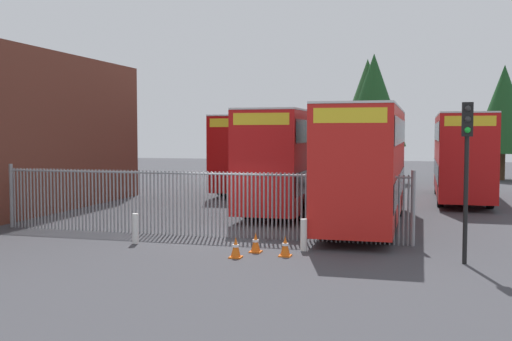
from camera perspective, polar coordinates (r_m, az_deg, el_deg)
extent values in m
plane|color=#3D3D42|center=(28.41, 2.11, -3.54)|extent=(100.00, 100.00, 0.00)
cylinder|color=gray|center=(24.47, -21.70, -2.35)|extent=(0.06, 0.06, 2.20)
cylinder|color=gray|center=(24.39, -21.43, -2.36)|extent=(0.06, 0.06, 2.20)
cylinder|color=gray|center=(24.30, -21.17, -2.38)|extent=(0.06, 0.06, 2.20)
cylinder|color=gray|center=(24.22, -20.90, -2.39)|extent=(0.06, 0.06, 2.20)
cylinder|color=gray|center=(24.14, -20.63, -2.40)|extent=(0.06, 0.06, 2.20)
cylinder|color=gray|center=(24.06, -20.36, -2.42)|extent=(0.06, 0.06, 2.20)
cylinder|color=gray|center=(23.98, -20.09, -2.43)|extent=(0.06, 0.06, 2.20)
cylinder|color=gray|center=(23.90, -19.82, -2.45)|extent=(0.06, 0.06, 2.20)
cylinder|color=gray|center=(23.82, -19.54, -2.46)|extent=(0.06, 0.06, 2.20)
cylinder|color=gray|center=(23.74, -19.26, -2.47)|extent=(0.06, 0.06, 2.20)
cylinder|color=gray|center=(23.66, -18.98, -2.49)|extent=(0.06, 0.06, 2.20)
cylinder|color=gray|center=(23.58, -18.70, -2.50)|extent=(0.06, 0.06, 2.20)
cylinder|color=gray|center=(23.51, -18.42, -2.51)|extent=(0.06, 0.06, 2.20)
cylinder|color=gray|center=(23.43, -18.14, -2.53)|extent=(0.06, 0.06, 2.20)
cylinder|color=gray|center=(23.35, -17.85, -2.54)|extent=(0.06, 0.06, 2.20)
cylinder|color=gray|center=(23.28, -17.56, -2.55)|extent=(0.06, 0.06, 2.20)
cylinder|color=gray|center=(23.20, -17.27, -2.57)|extent=(0.06, 0.06, 2.20)
cylinder|color=gray|center=(23.13, -16.98, -2.58)|extent=(0.06, 0.06, 2.20)
cylinder|color=gray|center=(23.06, -16.68, -2.60)|extent=(0.06, 0.06, 2.20)
cylinder|color=gray|center=(22.98, -16.39, -2.61)|extent=(0.06, 0.06, 2.20)
cylinder|color=gray|center=(22.91, -16.09, -2.62)|extent=(0.06, 0.06, 2.20)
cylinder|color=gray|center=(22.84, -15.79, -2.64)|extent=(0.06, 0.06, 2.20)
cylinder|color=gray|center=(22.77, -15.49, -2.65)|extent=(0.06, 0.06, 2.20)
cylinder|color=gray|center=(22.70, -15.18, -2.67)|extent=(0.06, 0.06, 2.20)
cylinder|color=gray|center=(22.63, -14.88, -2.68)|extent=(0.06, 0.06, 2.20)
cylinder|color=gray|center=(22.56, -14.57, -2.69)|extent=(0.06, 0.06, 2.20)
cylinder|color=gray|center=(22.49, -14.26, -2.71)|extent=(0.06, 0.06, 2.20)
cylinder|color=gray|center=(22.42, -13.95, -2.72)|extent=(0.06, 0.06, 2.20)
cylinder|color=gray|center=(22.35, -13.64, -2.74)|extent=(0.06, 0.06, 2.20)
cylinder|color=gray|center=(22.29, -13.32, -2.75)|extent=(0.06, 0.06, 2.20)
cylinder|color=gray|center=(22.22, -13.00, -2.76)|extent=(0.06, 0.06, 2.20)
cylinder|color=gray|center=(22.16, -12.69, -2.78)|extent=(0.06, 0.06, 2.20)
cylinder|color=gray|center=(22.09, -12.36, -2.79)|extent=(0.06, 0.06, 2.20)
cylinder|color=gray|center=(22.03, -12.04, -2.81)|extent=(0.06, 0.06, 2.20)
cylinder|color=gray|center=(21.97, -11.72, -2.82)|extent=(0.06, 0.06, 2.20)
cylinder|color=gray|center=(21.90, -11.39, -2.83)|extent=(0.06, 0.06, 2.20)
cylinder|color=gray|center=(21.84, -11.06, -2.85)|extent=(0.06, 0.06, 2.20)
cylinder|color=gray|center=(21.78, -10.73, -2.86)|extent=(0.06, 0.06, 2.20)
cylinder|color=gray|center=(21.72, -10.40, -2.88)|extent=(0.06, 0.06, 2.20)
cylinder|color=gray|center=(21.66, -10.07, -2.89)|extent=(0.06, 0.06, 2.20)
cylinder|color=gray|center=(21.60, -9.73, -2.90)|extent=(0.06, 0.06, 2.20)
cylinder|color=gray|center=(21.54, -9.39, -2.92)|extent=(0.06, 0.06, 2.20)
cylinder|color=gray|center=(21.49, -9.06, -2.93)|extent=(0.06, 0.06, 2.20)
cylinder|color=gray|center=(21.43, -8.71, -2.94)|extent=(0.06, 0.06, 2.20)
cylinder|color=gray|center=(21.37, -8.37, -2.96)|extent=(0.06, 0.06, 2.20)
cylinder|color=gray|center=(21.32, -8.03, -2.97)|extent=(0.06, 0.06, 2.20)
cylinder|color=gray|center=(21.27, -7.68, -2.99)|extent=(0.06, 0.06, 2.20)
cylinder|color=gray|center=(21.21, -7.33, -3.00)|extent=(0.06, 0.06, 2.20)
cylinder|color=gray|center=(21.16, -6.98, -3.01)|extent=(0.06, 0.06, 2.20)
cylinder|color=gray|center=(21.11, -6.63, -3.03)|extent=(0.06, 0.06, 2.20)
cylinder|color=gray|center=(21.06, -6.28, -3.04)|extent=(0.06, 0.06, 2.20)
cylinder|color=gray|center=(21.01, -5.92, -3.05)|extent=(0.06, 0.06, 2.20)
cylinder|color=gray|center=(20.96, -5.57, -3.07)|extent=(0.06, 0.06, 2.20)
cylinder|color=gray|center=(20.91, -5.21, -3.08)|extent=(0.06, 0.06, 2.20)
cylinder|color=gray|center=(20.86, -4.85, -3.09)|extent=(0.06, 0.06, 2.20)
cylinder|color=gray|center=(20.81, -4.49, -3.11)|extent=(0.06, 0.06, 2.20)
cylinder|color=gray|center=(20.77, -4.12, -3.12)|extent=(0.06, 0.06, 2.20)
cylinder|color=gray|center=(20.72, -3.76, -3.13)|extent=(0.06, 0.06, 2.20)
cylinder|color=gray|center=(20.68, -3.39, -3.15)|extent=(0.06, 0.06, 2.20)
cylinder|color=gray|center=(20.63, -3.02, -3.16)|extent=(0.06, 0.06, 2.20)
cylinder|color=gray|center=(20.59, -2.65, -3.17)|extent=(0.06, 0.06, 2.20)
cylinder|color=gray|center=(20.55, -2.28, -3.18)|extent=(0.06, 0.06, 2.20)
cylinder|color=gray|center=(20.51, -1.91, -3.20)|extent=(0.06, 0.06, 2.20)
cylinder|color=gray|center=(20.47, -1.53, -3.21)|extent=(0.06, 0.06, 2.20)
cylinder|color=gray|center=(20.43, -1.16, -3.22)|extent=(0.06, 0.06, 2.20)
cylinder|color=gray|center=(20.39, -0.78, -3.23)|extent=(0.06, 0.06, 2.20)
cylinder|color=gray|center=(20.35, -0.40, -3.25)|extent=(0.06, 0.06, 2.20)
cylinder|color=gray|center=(20.32, -0.02, -3.26)|extent=(0.06, 0.06, 2.20)
cylinder|color=gray|center=(20.28, 0.36, -3.27)|extent=(0.06, 0.06, 2.20)
cylinder|color=gray|center=(20.25, 0.74, -3.28)|extent=(0.06, 0.06, 2.20)
cylinder|color=gray|center=(20.21, 1.13, -3.30)|extent=(0.06, 0.06, 2.20)
cylinder|color=gray|center=(20.18, 1.51, -3.31)|extent=(0.06, 0.06, 2.20)
cylinder|color=gray|center=(20.15, 1.90, -3.32)|extent=(0.06, 0.06, 2.20)
cylinder|color=gray|center=(20.12, 2.28, -3.33)|extent=(0.06, 0.06, 2.20)
cylinder|color=gray|center=(20.09, 2.67, -3.34)|extent=(0.06, 0.06, 2.20)
cylinder|color=gray|center=(20.06, 3.06, -3.35)|extent=(0.06, 0.06, 2.20)
cylinder|color=gray|center=(20.03, 3.46, -3.36)|extent=(0.06, 0.06, 2.20)
cylinder|color=gray|center=(20.00, 3.85, -3.38)|extent=(0.06, 0.06, 2.20)
cylinder|color=gray|center=(19.97, 4.24, -3.39)|extent=(0.06, 0.06, 2.20)
cylinder|color=gray|center=(19.95, 4.64, -3.40)|extent=(0.06, 0.06, 2.20)
cylinder|color=gray|center=(19.92, 5.03, -3.41)|extent=(0.06, 0.06, 2.20)
cylinder|color=gray|center=(19.90, 5.43, -3.42)|extent=(0.06, 0.06, 2.20)
cylinder|color=gray|center=(19.88, 5.82, -3.43)|extent=(0.06, 0.06, 2.20)
cylinder|color=gray|center=(19.86, 6.22, -3.44)|extent=(0.06, 0.06, 2.20)
cylinder|color=gray|center=(19.83, 6.62, -3.45)|extent=(0.06, 0.06, 2.20)
cylinder|color=gray|center=(19.81, 7.02, -3.46)|extent=(0.06, 0.06, 2.20)
cylinder|color=gray|center=(19.80, 7.42, -3.47)|extent=(0.06, 0.06, 2.20)
cylinder|color=gray|center=(19.78, 7.82, -3.48)|extent=(0.06, 0.06, 2.20)
cylinder|color=gray|center=(19.76, 8.23, -3.49)|extent=(0.06, 0.06, 2.20)
cylinder|color=gray|center=(19.74, 8.63, -3.50)|extent=(0.06, 0.06, 2.20)
cylinder|color=gray|center=(19.73, 9.03, -3.51)|extent=(0.06, 0.06, 2.20)
cylinder|color=gray|center=(19.72, 9.44, -3.52)|extent=(0.06, 0.06, 2.20)
cylinder|color=gray|center=(19.70, 9.84, -3.53)|extent=(0.06, 0.06, 2.20)
cylinder|color=gray|center=(19.69, 10.25, -3.53)|extent=(0.06, 0.06, 2.20)
cylinder|color=gray|center=(19.68, 10.65, -3.54)|extent=(0.06, 0.06, 2.20)
cylinder|color=gray|center=(19.67, 11.06, -3.55)|extent=(0.06, 0.06, 2.20)
cylinder|color=gray|center=(19.66, 11.47, -3.56)|extent=(0.06, 0.06, 2.20)
cylinder|color=gray|center=(19.65, 11.87, -3.57)|extent=(0.06, 0.06, 2.20)
cylinder|color=gray|center=(19.64, 12.28, -3.58)|extent=(0.06, 0.06, 2.20)
cylinder|color=gray|center=(19.64, 12.69, -3.58)|extent=(0.06, 0.06, 2.20)
cylinder|color=gray|center=(19.63, 13.10, -3.59)|extent=(0.06, 0.06, 2.20)
cylinder|color=gray|center=(19.63, 13.50, -3.60)|extent=(0.06, 0.06, 2.20)
cylinder|color=gray|center=(19.63, 13.91, -3.60)|extent=(0.06, 0.06, 2.20)
cylinder|color=gray|center=(19.62, 14.32, -3.61)|extent=(0.06, 0.06, 2.20)
cylinder|color=gray|center=(20.89, -5.76, -0.28)|extent=(14.38, 0.07, 0.07)
cylinder|color=gray|center=(24.46, -21.70, -2.18)|extent=(0.14, 0.14, 2.35)
cylinder|color=gray|center=(19.61, 14.32, -3.39)|extent=(0.14, 0.14, 2.35)
cube|color=red|center=(23.41, 10.12, 0.66)|extent=(2.50, 10.80, 4.00)
cube|color=black|center=(23.46, 10.10, -1.29)|extent=(2.54, 10.37, 0.90)
cube|color=black|center=(23.38, 10.15, 3.60)|extent=(2.54, 10.37, 0.90)
cube|color=yellow|center=(18.06, 8.69, 5.07)|extent=(2.12, 0.12, 0.44)
cube|color=silver|center=(23.40, 10.18, 5.63)|extent=(2.50, 10.80, 0.08)
cylinder|color=black|center=(20.41, 6.15, -4.89)|extent=(0.30, 1.04, 1.04)
cylinder|color=black|center=(20.19, 12.35, -5.05)|extent=(0.30, 1.04, 1.04)
cylinder|color=black|center=(26.62, 8.27, -2.93)|extent=(0.30, 1.04, 1.04)
cylinder|color=black|center=(26.45, 13.02, -3.03)|extent=(0.30, 1.04, 1.04)
cube|color=red|center=(27.87, 3.27, 1.16)|extent=(2.50, 10.80, 4.00)
cube|color=black|center=(27.92, 3.26, -0.48)|extent=(2.54, 10.37, 0.90)
cube|color=black|center=(27.85, 3.27, 3.63)|extent=(2.54, 10.37, 0.90)
cube|color=yellow|center=(22.64, 0.49, 4.79)|extent=(2.12, 0.12, 0.44)
cube|color=silver|center=(27.86, 3.28, 5.34)|extent=(2.50, 10.80, 0.08)
cylinder|color=black|center=(25.04, -0.80, -3.31)|extent=(0.30, 1.04, 1.04)
cylinder|color=black|center=(24.53, 4.16, -3.46)|extent=(0.30, 1.04, 1.04)
cylinder|color=black|center=(31.13, 2.39, -1.96)|extent=(0.30, 1.04, 1.04)
cylinder|color=black|center=(30.72, 6.40, -2.05)|extent=(0.30, 1.04, 1.04)
cube|color=#B70C0C|center=(36.79, 0.07, 1.75)|extent=(2.50, 10.80, 4.00)
cube|color=black|center=(36.82, 0.07, 0.50)|extent=(2.54, 10.37, 0.90)
cube|color=black|center=(36.77, 0.07, 3.62)|extent=(2.54, 10.37, 0.90)
cube|color=yellow|center=(31.64, -2.45, 4.44)|extent=(2.13, 0.12, 0.44)
cube|color=silver|center=(36.78, 0.07, 4.91)|extent=(2.50, 10.80, 0.08)
cylinder|color=black|center=(34.01, -3.19, -1.50)|extent=(0.30, 1.04, 1.04)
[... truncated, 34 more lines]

